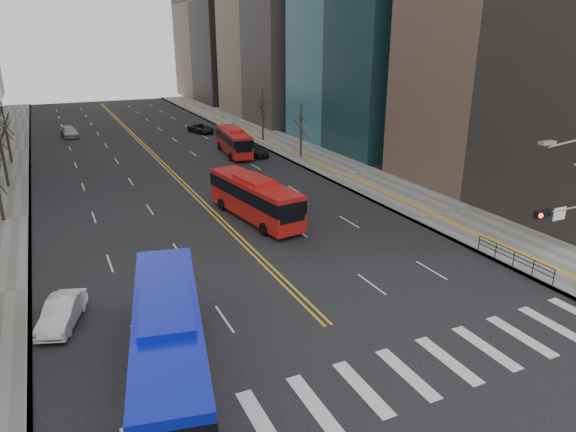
% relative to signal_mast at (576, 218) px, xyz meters
% --- Properties ---
extents(ground, '(220.00, 220.00, 0.00)m').
position_rel_signal_mast_xyz_m(ground, '(-13.77, -2.00, -4.86)').
color(ground, black).
extents(sidewalk_right, '(7.00, 130.00, 0.15)m').
position_rel_signal_mast_xyz_m(sidewalk_right, '(3.73, 43.00, -4.78)').
color(sidewalk_right, slate).
rests_on(sidewalk_right, ground).
extents(sidewalk_left, '(5.00, 130.00, 0.15)m').
position_rel_signal_mast_xyz_m(sidewalk_left, '(-30.27, 43.00, -4.78)').
color(sidewalk_left, slate).
rests_on(sidewalk_left, ground).
extents(crosswalk, '(26.70, 4.00, 0.01)m').
position_rel_signal_mast_xyz_m(crosswalk, '(-13.77, -2.00, -4.85)').
color(crosswalk, silver).
rests_on(crosswalk, ground).
extents(centerline, '(0.55, 100.00, 0.01)m').
position_rel_signal_mast_xyz_m(centerline, '(-13.77, 53.00, -4.85)').
color(centerline, gold).
rests_on(centerline, ground).
extents(signal_mast, '(5.37, 0.37, 9.39)m').
position_rel_signal_mast_xyz_m(signal_mast, '(0.00, 0.00, 0.00)').
color(signal_mast, slate).
rests_on(signal_mast, ground).
extents(pedestrian_railing, '(0.06, 6.06, 1.02)m').
position_rel_signal_mast_xyz_m(pedestrian_railing, '(0.53, 4.00, -4.03)').
color(pedestrian_railing, black).
rests_on(pedestrian_railing, sidewalk_right).
extents(street_trees, '(35.20, 47.20, 7.60)m').
position_rel_signal_mast_xyz_m(street_trees, '(-20.94, 32.55, 0.02)').
color(street_trees, '#2F231C').
rests_on(street_trees, ground).
extents(blue_bus, '(5.39, 13.46, 3.81)m').
position_rel_signal_mast_xyz_m(blue_bus, '(-22.21, 2.00, -2.86)').
color(blue_bus, '#0B16AB').
rests_on(blue_bus, ground).
extents(red_bus_near, '(4.08, 11.40, 3.54)m').
position_rel_signal_mast_xyz_m(red_bus_near, '(-11.10, 19.91, -2.89)').
color(red_bus_near, red).
rests_on(red_bus_near, ground).
extents(red_bus_far, '(3.52, 10.55, 3.31)m').
position_rel_signal_mast_xyz_m(red_bus_far, '(-4.50, 43.40, -3.01)').
color(red_bus_far, red).
rests_on(red_bus_far, ground).
extents(car_white, '(2.83, 4.53, 1.41)m').
position_rel_signal_mast_xyz_m(car_white, '(-26.27, 9.09, -4.15)').
color(car_white, white).
rests_on(car_white, ground).
extents(car_dark_mid, '(2.38, 4.66, 1.52)m').
position_rel_signal_mast_xyz_m(car_dark_mid, '(-2.46, 41.17, -4.10)').
color(car_dark_mid, black).
rests_on(car_dark_mid, ground).
extents(car_silver, '(2.59, 5.22, 1.46)m').
position_rel_signal_mast_xyz_m(car_silver, '(-22.51, 64.80, -4.13)').
color(car_silver, '#A5A5AA').
rests_on(car_silver, ground).
extents(car_dark_far, '(3.55, 5.36, 1.37)m').
position_rel_signal_mast_xyz_m(car_dark_far, '(-4.02, 59.68, -4.17)').
color(car_dark_far, black).
rests_on(car_dark_far, ground).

